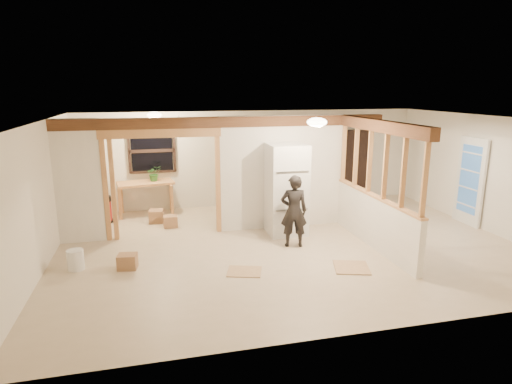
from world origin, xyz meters
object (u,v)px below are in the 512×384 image
object	(u,v)px
shop_vac	(102,210)
bookshelf	(348,166)
woman	(294,211)
refrigerator	(286,189)
work_table	(146,198)

from	to	relation	value
shop_vac	bookshelf	bearing A→B (deg)	5.18
woman	refrigerator	bearing A→B (deg)	-86.07
refrigerator	woman	bearing A→B (deg)	-96.88
refrigerator	bookshelf	xyz separation A→B (m)	(2.49, 2.27, 0.01)
work_table	shop_vac	world-z (taller)	work_table
work_table	bookshelf	distance (m)	5.47
refrigerator	work_table	size ratio (longest dim) A/B	1.46
woman	shop_vac	xyz separation A→B (m)	(-3.86, 2.49, -0.41)
woman	shop_vac	world-z (taller)	woman
shop_vac	bookshelf	xyz separation A→B (m)	(6.45, 0.58, 0.66)
shop_vac	bookshelf	distance (m)	6.51
woman	bookshelf	size ratio (longest dim) A/B	0.74
bookshelf	woman	bearing A→B (deg)	-130.11
woman	bookshelf	distance (m)	4.03
woman	bookshelf	world-z (taller)	bookshelf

